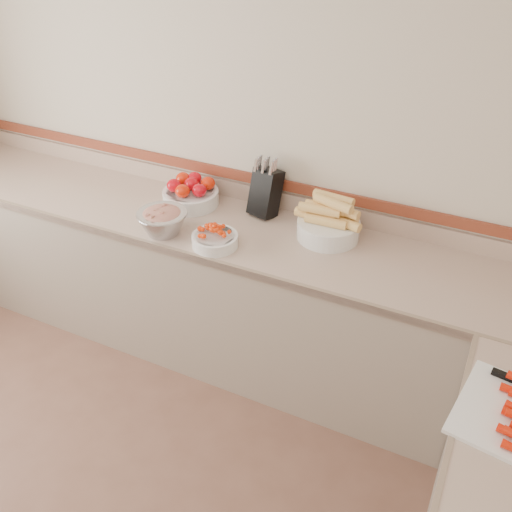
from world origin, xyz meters
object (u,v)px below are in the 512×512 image
at_px(corn_bowl, 329,223).
at_px(cherry_tomato_bowl, 215,238).
at_px(knife_block, 266,191).
at_px(rhubarb_bowl, 162,220).
at_px(tomato_bowl, 191,193).

bearing_deg(corn_bowl, cherry_tomato_bowl, -146.20).
relative_size(knife_block, rhubarb_bowl, 1.29).
height_order(tomato_bowl, corn_bowl, corn_bowl).
distance_m(tomato_bowl, cherry_tomato_bowl, 0.47).
xyz_separation_m(tomato_bowl, rhubarb_bowl, (0.04, -0.34, 0.01)).
bearing_deg(knife_block, corn_bowl, -12.06).
relative_size(tomato_bowl, cherry_tomato_bowl, 1.35).
height_order(knife_block, corn_bowl, knife_block).
relative_size(tomato_bowl, corn_bowl, 0.89).
bearing_deg(corn_bowl, tomato_bowl, 179.92).
relative_size(knife_block, cherry_tomato_bowl, 1.44).
bearing_deg(knife_block, rhubarb_bowl, -133.04).
relative_size(knife_block, corn_bowl, 0.95).
xyz_separation_m(tomato_bowl, cherry_tomato_bowl, (0.34, -0.33, -0.02)).
bearing_deg(rhubarb_bowl, tomato_bowl, 95.87).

